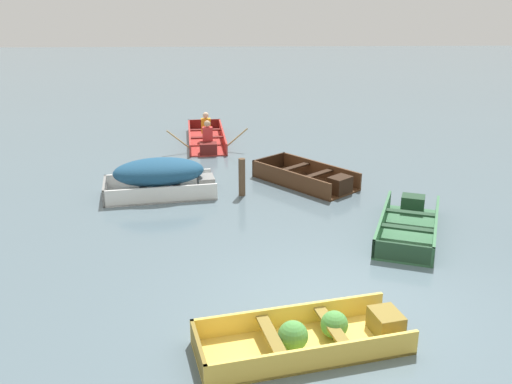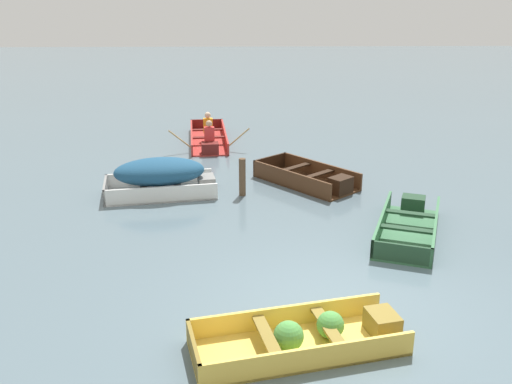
{
  "view_description": "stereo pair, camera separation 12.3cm",
  "coord_description": "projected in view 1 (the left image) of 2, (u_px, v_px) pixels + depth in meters",
  "views": [
    {
      "loc": [
        -1.46,
        -7.21,
        4.33
      ],
      "look_at": [
        -1.04,
        3.97,
        0.35
      ],
      "focal_mm": 40.0,
      "sensor_mm": 36.0,
      "label": 1
    },
    {
      "loc": [
        -1.33,
        -7.22,
        4.33
      ],
      "look_at": [
        -1.04,
        3.97,
        0.35
      ],
      "focal_mm": 40.0,
      "sensor_mm": 36.0,
      "label": 2
    }
  ],
  "objects": [
    {
      "name": "ground_plane",
      "position": [
        337.0,
        305.0,
        8.29
      ],
      "size": [
        80.0,
        80.0,
        0.0
      ],
      "primitive_type": "plane",
      "color": "slate"
    },
    {
      "name": "dinghy_yellow_foreground",
      "position": [
        312.0,
        337.0,
        7.28
      ],
      "size": [
        2.86,
        1.6,
        0.43
      ],
      "color": "#E5BC47",
      "rests_on": "ground"
    },
    {
      "name": "skiff_white_near_moored",
      "position": [
        160.0,
        175.0,
        12.58
      ],
      "size": [
        2.58,
        1.54,
        0.84
      ],
      "color": "white",
      "rests_on": "ground"
    },
    {
      "name": "skiff_green_mid_moored",
      "position": [
        409.0,
        225.0,
        10.79
      ],
      "size": [
        1.88,
        2.84,
        0.36
      ],
      "color": "#387047",
      "rests_on": "ground"
    },
    {
      "name": "skiff_dark_varnish_outer_moored",
      "position": [
        309.0,
        179.0,
        13.36
      ],
      "size": [
        2.45,
        2.59,
        0.41
      ],
      "color": "#4C2D19",
      "rests_on": "ground"
    },
    {
      "name": "rowboat_red_with_crew",
      "position": [
        207.0,
        138.0,
        16.92
      ],
      "size": [
        2.28,
        3.33,
        0.91
      ],
      "color": "#AD2D28",
      "rests_on": "ground"
    },
    {
      "name": "mooring_post",
      "position": [
        242.0,
        177.0,
        12.57
      ],
      "size": [
        0.15,
        0.15,
        0.85
      ],
      "primitive_type": "cylinder",
      "color": "brown",
      "rests_on": "ground"
    }
  ]
}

